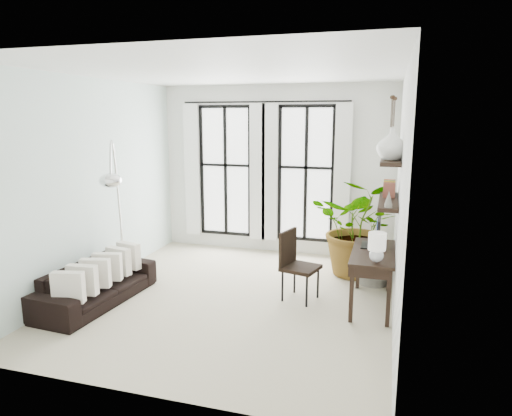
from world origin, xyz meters
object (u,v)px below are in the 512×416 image
at_px(sofa, 97,284).
at_px(plant, 360,227).
at_px(desk, 373,256).
at_px(arc_lamp, 114,177).
at_px(buddha, 374,263).
at_px(desk_chair, 295,260).

relative_size(sofa, plant, 1.17).
relative_size(sofa, desk, 1.42).
xyz_separation_m(sofa, desk, (3.75, 0.94, 0.46)).
relative_size(arc_lamp, buddha, 2.84).
relative_size(plant, arc_lamp, 0.72).
bearing_deg(desk_chair, arc_lamp, -153.47).
distance_m(desk_chair, arc_lamp, 2.87).
height_order(sofa, arc_lamp, arc_lamp).
relative_size(desk, desk_chair, 1.34).
relative_size(plant, desk_chair, 1.63).
height_order(arc_lamp, buddha, arc_lamp).
bearing_deg(plant, arc_lamp, -151.79).
bearing_deg(desk, buddha, 90.07).
height_order(plant, arc_lamp, arc_lamp).
bearing_deg(desk, sofa, -165.95).
distance_m(sofa, desk_chair, 2.85).
relative_size(desk_chair, buddha, 1.25).
height_order(plant, desk, plant).
bearing_deg(sofa, desk, -71.96).
bearing_deg(sofa, arc_lamp, -9.34).
xyz_separation_m(plant, buddha, (0.26, -0.36, -0.48)).
xyz_separation_m(desk, desk_chair, (-1.08, 0.02, -0.17)).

